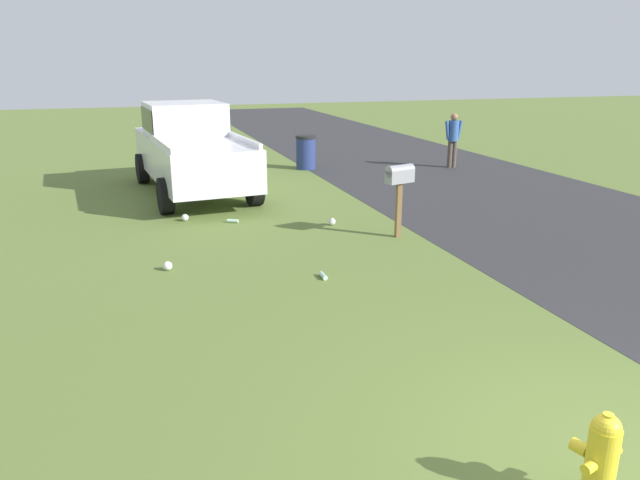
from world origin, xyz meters
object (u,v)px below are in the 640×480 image
fire_hydrant (601,462)px  mailbox (400,179)px  trash_bin (306,152)px  pedestrian (453,137)px  pickup_truck (190,146)px

fire_hydrant → mailbox: mailbox is taller
fire_hydrant → trash_bin: 14.06m
fire_hydrant → trash_bin: (13.92, -1.97, 0.13)m
trash_bin → pedestrian: size_ratio=0.61×
pickup_truck → mailbox: bearing=-154.0°
mailbox → pickup_truck: 5.93m
trash_bin → mailbox: bearing=176.6°
fire_hydrant → pickup_truck: pickup_truck is taller
fire_hydrant → trash_bin: bearing=-25.2°
pickup_truck → trash_bin: 4.19m
mailbox → pedestrian: 7.67m
fire_hydrant → mailbox: 6.89m
mailbox → fire_hydrant: bearing=152.0°
mailbox → trash_bin: bearing=-18.3°
trash_bin → pedestrian: (-1.11, -4.17, 0.42)m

